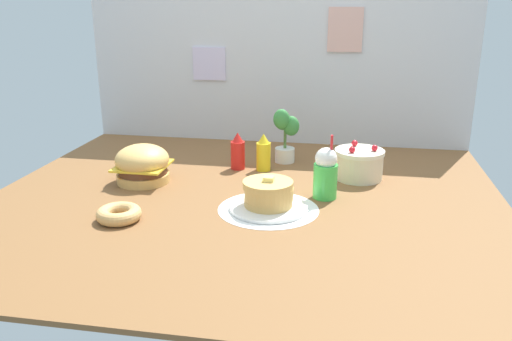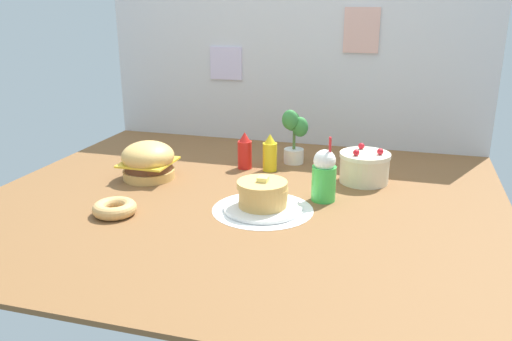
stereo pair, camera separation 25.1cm
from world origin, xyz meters
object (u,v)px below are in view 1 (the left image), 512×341
at_px(layer_cake, 359,164).
at_px(ketchup_bottle, 238,152).
at_px(burger, 142,164).
at_px(cream_soda_cup, 326,173).
at_px(pancake_stack, 268,197).
at_px(donut_pink_glaze, 119,214).
at_px(potted_plant, 285,134).
at_px(mustard_bottle, 264,153).

relative_size(layer_cake, ketchup_bottle, 1.25).
height_order(burger, cream_soda_cup, cream_soda_cup).
distance_m(burger, ketchup_bottle, 0.52).
bearing_deg(cream_soda_cup, pancake_stack, -140.86).
distance_m(cream_soda_cup, donut_pink_glaze, 0.94).
distance_m(pancake_stack, ketchup_bottle, 0.61).
bearing_deg(burger, potted_plant, 35.21).
height_order(burger, potted_plant, potted_plant).
relative_size(pancake_stack, layer_cake, 1.36).
bearing_deg(donut_pink_glaze, layer_cake, 36.40).
bearing_deg(potted_plant, pancake_stack, -88.46).
xyz_separation_m(burger, cream_soda_cup, (0.92, -0.06, 0.03)).
height_order(cream_soda_cup, donut_pink_glaze, cream_soda_cup).
distance_m(burger, pancake_stack, 0.73).
height_order(layer_cake, cream_soda_cup, cream_soda_cup).
xyz_separation_m(mustard_bottle, cream_soda_cup, (0.35, -0.36, 0.03)).
height_order(pancake_stack, potted_plant, potted_plant).
bearing_deg(mustard_bottle, donut_pink_glaze, -121.90).
bearing_deg(pancake_stack, cream_soda_cup, 39.14).
bearing_deg(burger, ketchup_bottle, 34.87).
bearing_deg(pancake_stack, potted_plant, 91.54).
relative_size(mustard_bottle, cream_soda_cup, 0.67).
xyz_separation_m(layer_cake, cream_soda_cup, (-0.16, -0.31, 0.04)).
distance_m(layer_cake, cream_soda_cup, 0.35).
distance_m(ketchup_bottle, potted_plant, 0.30).
xyz_separation_m(cream_soda_cup, donut_pink_glaze, (-0.83, -0.42, -0.09)).
bearing_deg(layer_cake, mustard_bottle, 174.47).
relative_size(burger, potted_plant, 0.87).
distance_m(layer_cake, potted_plant, 0.47).
height_order(burger, mustard_bottle, mustard_bottle).
height_order(mustard_bottle, potted_plant, potted_plant).
height_order(ketchup_bottle, mustard_bottle, same).
distance_m(pancake_stack, potted_plant, 0.73).
bearing_deg(mustard_bottle, pancake_stack, -78.41).
distance_m(ketchup_bottle, cream_soda_cup, 0.61).
xyz_separation_m(pancake_stack, donut_pink_glaze, (-0.60, -0.23, -0.03)).
distance_m(ketchup_bottle, mustard_bottle, 0.14).
relative_size(pancake_stack, potted_plant, 1.11).
bearing_deg(ketchup_bottle, pancake_stack, -65.23).
bearing_deg(potted_plant, cream_soda_cup, -64.25).
bearing_deg(donut_pink_glaze, pancake_stack, 20.83).
bearing_deg(mustard_bottle, burger, -152.40).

